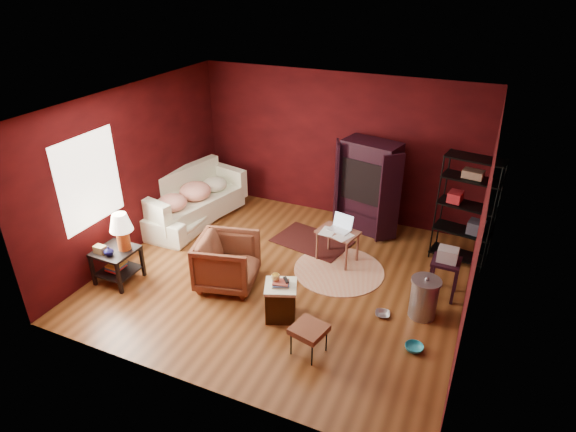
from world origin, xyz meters
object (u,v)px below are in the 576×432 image
at_px(hamper, 281,300).
at_px(laptop_desk, 338,234).
at_px(sofa, 192,201).
at_px(wire_shelving, 468,206).
at_px(armchair, 227,260).
at_px(side_table, 119,242).
at_px(tv_armoire, 368,185).

relative_size(hamper, laptop_desk, 0.76).
height_order(sofa, wire_shelving, wire_shelving).
relative_size(armchair, hamper, 1.45).
bearing_deg(sofa, armchair, -133.59).
bearing_deg(sofa, hamper, -125.98).
relative_size(side_table, hamper, 1.89).
bearing_deg(armchair, laptop_desk, -58.42).
bearing_deg(tv_armoire, armchair, -106.15).
relative_size(armchair, laptop_desk, 1.10).
height_order(side_table, tv_armoire, tv_armoire).
xyz_separation_m(tv_armoire, wire_shelving, (1.76, -0.43, 0.12)).
bearing_deg(armchair, wire_shelving, -69.48).
bearing_deg(tv_armoire, wire_shelving, -0.52).
relative_size(laptop_desk, wire_shelving, 0.44).
height_order(tv_armoire, wire_shelving, wire_shelving).
bearing_deg(wire_shelving, armchair, -136.31).
bearing_deg(hamper, laptop_desk, 81.59).
bearing_deg(laptop_desk, hamper, -85.19).
xyz_separation_m(sofa, hamper, (2.78, -1.95, -0.15)).
xyz_separation_m(side_table, hamper, (2.66, 0.17, -0.42)).
distance_m(hamper, tv_armoire, 3.09).
distance_m(armchair, laptop_desk, 1.90).
bearing_deg(tv_armoire, sofa, -148.46).
relative_size(sofa, laptop_desk, 2.71).
bearing_deg(hamper, tv_armoire, 82.67).
distance_m(side_table, tv_armoire, 4.40).
bearing_deg(tv_armoire, laptop_desk, -82.64).
bearing_deg(laptop_desk, wire_shelving, 37.16).
bearing_deg(side_table, wire_shelving, 29.78).
height_order(hamper, wire_shelving, wire_shelving).
relative_size(armchair, side_table, 0.77).
bearing_deg(side_table, hamper, 3.75).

